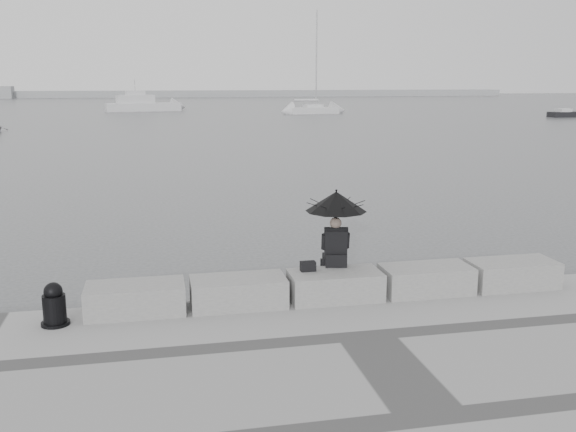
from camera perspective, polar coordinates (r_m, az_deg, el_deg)
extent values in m
plane|color=#414446|center=(11.95, 3.55, -8.96)|extent=(360.00, 360.00, 0.00)
cube|color=slate|center=(10.90, -13.41, -7.19)|extent=(1.60, 0.80, 0.50)
cube|color=slate|center=(10.96, -4.43, -6.76)|extent=(1.60, 0.80, 0.50)
cube|color=slate|center=(11.29, 4.20, -6.20)|extent=(1.60, 0.80, 0.50)
cube|color=slate|center=(11.85, 12.17, -5.55)|extent=(1.60, 0.80, 0.50)
cube|color=slate|center=(12.62, 19.28, -4.89)|extent=(1.60, 0.80, 0.50)
sphere|color=#726056|center=(11.42, 4.26, -0.62)|extent=(0.21, 0.21, 0.21)
cylinder|color=black|center=(11.40, 4.28, -0.29)|extent=(0.02, 0.02, 1.00)
cone|color=black|center=(11.33, 4.30, 1.31)|extent=(1.09, 1.09, 0.35)
sphere|color=black|center=(11.30, 4.32, 2.29)|extent=(0.04, 0.04, 0.04)
cube|color=black|center=(11.22, 1.78, -4.49)|extent=(0.26, 0.15, 0.17)
cylinder|color=black|center=(10.83, -19.95, -8.96)|extent=(0.44, 0.44, 0.06)
cylinder|color=black|center=(10.75, -20.04, -7.87)|extent=(0.35, 0.35, 0.50)
sphere|color=black|center=(10.66, -20.15, -6.32)|extent=(0.29, 0.29, 0.29)
cube|color=#939698|center=(165.81, -10.91, 10.61)|extent=(180.00, 6.00, 1.60)
cube|color=silver|center=(83.59, 2.24, 9.32)|extent=(6.62, 3.21, 0.90)
cube|color=silver|center=(83.57, 2.25, 9.73)|extent=(2.42, 1.88, 0.50)
cylinder|color=#99999C|center=(83.54, 2.28, 13.74)|extent=(0.16, 0.16, 12.00)
cylinder|color=#99999C|center=(83.54, 2.25, 10.18)|extent=(3.56, 0.56, 0.10)
cube|color=silver|center=(92.62, -12.74, 9.40)|extent=(10.45, 4.57, 1.20)
cube|color=silver|center=(92.58, -12.78, 10.07)|extent=(5.37, 3.07, 1.20)
cube|color=silver|center=(92.56, -12.80, 10.63)|extent=(2.77, 2.03, 0.60)
cylinder|color=#99999C|center=(92.54, -12.83, 11.31)|extent=(0.08, 0.08, 1.60)
cube|color=black|center=(82.93, 23.68, 8.24)|extent=(4.96, 1.91, 0.70)
cube|color=silver|center=(82.91, 23.71, 8.59)|extent=(1.53, 1.29, 0.50)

